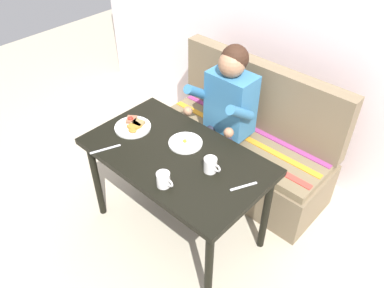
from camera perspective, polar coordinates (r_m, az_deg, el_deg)
The scene contains 11 objects.
ground_plane at distance 2.97m, azimuth -2.01°, elevation -12.18°, with size 8.00×8.00×0.00m, color #B1A790.
back_wall at distance 3.06m, azimuth 15.18°, elevation 18.44°, with size 4.40×0.10×2.60m, color silver.
table at distance 2.50m, azimuth -2.34°, elevation -2.88°, with size 1.20×0.70×0.73m.
couch at distance 3.16m, azimuth 7.59°, elevation -0.30°, with size 1.44×0.56×1.00m.
person at distance 2.84m, azimuth 4.83°, elevation 5.18°, with size 0.45×0.61×1.21m.
plate_breakfast at distance 2.68m, azimuth -8.69°, elevation 2.64°, with size 0.25×0.25×0.05m.
plate_eggs at distance 2.52m, azimuth -0.97°, elevation 0.18°, with size 0.22×0.22×0.04m.
coffee_mug at distance 2.21m, azimuth -4.21°, elevation -5.23°, with size 0.12×0.08×0.09m.
coffee_mug_second at distance 2.30m, azimuth 2.77°, elevation -3.07°, with size 0.12×0.08×0.09m.
fork at distance 2.25m, azimuth 7.63°, elevation -6.22°, with size 0.01×0.17×0.01m, color silver.
knife at distance 2.54m, azimuth -12.67°, elevation -0.75°, with size 0.01×0.20×0.01m, color silver.
Camera 1 is at (1.33, -1.29, 2.32)m, focal length 36.12 mm.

